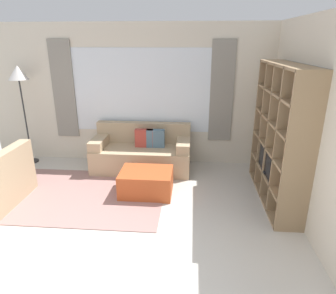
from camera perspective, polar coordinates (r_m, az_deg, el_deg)
name	(u,v)px	position (r m, az deg, el deg)	size (l,w,h in m)	color
ground_plane	(91,282)	(3.50, -14.52, -23.65)	(16.00, 16.00, 0.00)	beige
wall_back	(142,95)	(5.98, -5.04, 9.79)	(6.21, 0.11, 2.70)	beige
wall_right	(306,120)	(4.47, 24.78, 4.64)	(0.07, 4.59, 2.70)	beige
area_rug	(80,194)	(5.13, -16.45, -8.67)	(2.74, 1.84, 0.01)	gray
shelving_unit	(281,137)	(4.78, 20.77, 1.83)	(0.39, 1.89, 2.07)	#515660
couch_main	(142,153)	(5.80, -4.93, -1.12)	(1.84, 0.83, 0.86)	tan
ottoman	(146,182)	(4.91, -4.14, -6.71)	(0.83, 0.64, 0.39)	#B74C23
floor_lamp	(19,78)	(6.44, -26.56, 11.62)	(0.37, 0.37, 1.93)	black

